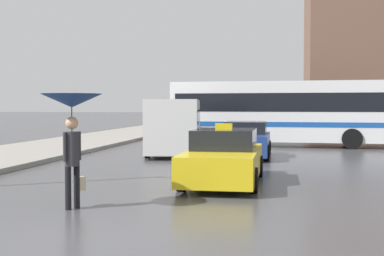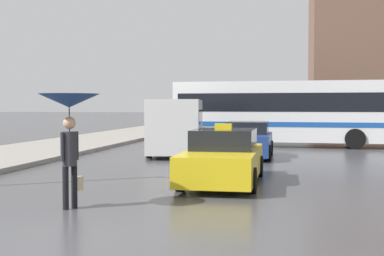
{
  "view_description": "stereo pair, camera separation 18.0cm",
  "coord_description": "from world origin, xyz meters",
  "px_view_note": "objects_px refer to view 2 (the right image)",
  "views": [
    {
      "loc": [
        2.99,
        -7.31,
        2.04
      ],
      "look_at": [
        0.44,
        7.6,
        1.4
      ],
      "focal_mm": 50.0,
      "sensor_mm": 36.0,
      "label": 1
    },
    {
      "loc": [
        3.17,
        -7.28,
        2.04
      ],
      "look_at": [
        0.44,
        7.6,
        1.4
      ],
      "focal_mm": 50.0,
      "sensor_mm": 36.0,
      "label": 2
    }
  ],
  "objects_px": {
    "city_bus": "(282,110)",
    "pedestrian_with_umbrella": "(69,112)",
    "taxi": "(224,158)",
    "sedan_red": "(247,141)",
    "ambulance_van": "(177,124)"
  },
  "relations": [
    {
      "from": "taxi",
      "to": "sedan_red",
      "type": "bearing_deg",
      "value": -90.66
    },
    {
      "from": "taxi",
      "to": "city_bus",
      "type": "distance_m",
      "value": 13.4
    },
    {
      "from": "city_bus",
      "to": "pedestrian_with_umbrella",
      "type": "height_order",
      "value": "city_bus"
    },
    {
      "from": "ambulance_van",
      "to": "taxi",
      "type": "bearing_deg",
      "value": 102.83
    },
    {
      "from": "taxi",
      "to": "ambulance_van",
      "type": "xyz_separation_m",
      "value": [
        -2.93,
        7.82,
        0.61
      ]
    },
    {
      "from": "sedan_red",
      "to": "city_bus",
      "type": "xyz_separation_m",
      "value": [
        1.24,
        6.31,
        1.14
      ]
    },
    {
      "from": "city_bus",
      "to": "sedan_red",
      "type": "bearing_deg",
      "value": 172.6
    },
    {
      "from": "sedan_red",
      "to": "ambulance_van",
      "type": "distance_m",
      "value": 3.18
    },
    {
      "from": "taxi",
      "to": "sedan_red",
      "type": "relative_size",
      "value": 1.19
    },
    {
      "from": "sedan_red",
      "to": "city_bus",
      "type": "bearing_deg",
      "value": -101.1
    },
    {
      "from": "ambulance_van",
      "to": "pedestrian_with_umbrella",
      "type": "relative_size",
      "value": 2.42
    },
    {
      "from": "pedestrian_with_umbrella",
      "to": "sedan_red",
      "type": "bearing_deg",
      "value": 13.07
    },
    {
      "from": "sedan_red",
      "to": "ambulance_van",
      "type": "relative_size",
      "value": 0.73
    },
    {
      "from": "city_bus",
      "to": "ambulance_van",
      "type": "bearing_deg",
      "value": 145.85
    },
    {
      "from": "sedan_red",
      "to": "pedestrian_with_umbrella",
      "type": "distance_m",
      "value": 11.42
    }
  ]
}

